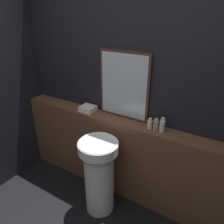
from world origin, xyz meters
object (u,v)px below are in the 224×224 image
Objects in this scene: pedestal_sink at (99,174)px; lotion_bottle at (162,125)px; mirror at (124,86)px; towel_stack at (88,109)px; shampoo_bottle at (150,124)px; conditioner_bottle at (156,125)px.

lotion_bottle is (0.52, 0.38, 0.57)m from pedestal_sink.
mirror is 0.58m from lotion_bottle.
mirror is 0.56m from towel_stack.
towel_stack is (-0.43, -0.09, -0.34)m from mirror.
shampoo_bottle is 0.73× the size of lotion_bottle.
mirror reaches higher than conditioner_bottle.
mirror is 0.49m from shampoo_bottle.
pedestal_sink is 7.08× the size of conditioner_bottle.
conditioner_bottle is (0.45, 0.38, 0.56)m from pedestal_sink.
towel_stack is 0.92m from lotion_bottle.
shampoo_bottle is 0.13m from lotion_bottle.
lotion_bottle is at bearing -10.32° from mirror.
shampoo_bottle is at bearing 44.15° from pedestal_sink.
towel_stack is 1.54× the size of shampoo_bottle.
lotion_bottle is (0.49, -0.09, -0.30)m from mirror.
shampoo_bottle is at bearing 180.00° from lotion_bottle.
mirror is 4.23× the size of towel_stack.
mirror is at bearing 166.02° from shampoo_bottle.
towel_stack is at bearing 180.00° from conditioner_bottle.
pedestal_sink is 5.17× the size of towel_stack.
towel_stack is 1.37× the size of conditioner_bottle.
pedestal_sink is at bearing -140.31° from conditioner_bottle.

